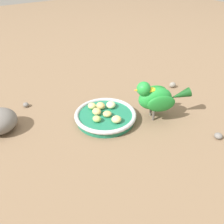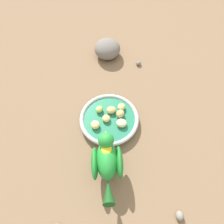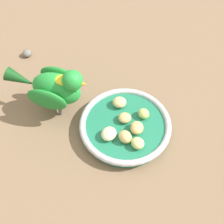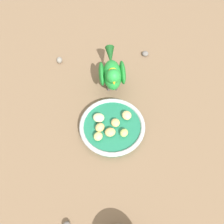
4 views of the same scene
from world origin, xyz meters
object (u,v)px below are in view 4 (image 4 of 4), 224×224
at_px(apple_piece_4, 127,116).
at_px(pebble_1, 145,54).
at_px(feeding_bowl, 112,127).
at_px(apple_piece_2, 115,123).
at_px(apple_piece_5, 124,133).
at_px(apple_piece_6, 100,128).
at_px(apple_piece_0, 110,132).
at_px(pebble_2, 59,60).
at_px(apple_piece_1, 99,118).
at_px(apple_piece_3, 98,136).
at_px(parrot, 112,73).

height_order(apple_piece_4, pebble_1, apple_piece_4).
xyz_separation_m(feeding_bowl, apple_piece_2, (-0.01, -0.00, 0.01)).
relative_size(apple_piece_2, apple_piece_5, 1.07).
bearing_deg(apple_piece_6, apple_piece_0, 128.61).
bearing_deg(pebble_1, apple_piece_0, 41.31).
xyz_separation_m(apple_piece_5, pebble_2, (0.05, -0.37, -0.02)).
bearing_deg(apple_piece_6, apple_piece_5, 140.06).
bearing_deg(apple_piece_1, apple_piece_2, 133.63).
xyz_separation_m(apple_piece_3, apple_piece_6, (-0.02, -0.02, 0.00)).
bearing_deg(apple_piece_1, feeding_bowl, 123.89).
distance_m(feeding_bowl, pebble_2, 0.33).
bearing_deg(apple_piece_4, pebble_2, -74.76).
bearing_deg(apple_piece_3, apple_piece_6, -129.96).
distance_m(apple_piece_3, apple_piece_4, 0.11).
distance_m(apple_piece_4, pebble_1, 0.29).
distance_m(apple_piece_3, apple_piece_6, 0.03).
xyz_separation_m(apple_piece_1, apple_piece_5, (-0.04, 0.08, -0.00)).
distance_m(apple_piece_6, pebble_2, 0.33).
xyz_separation_m(feeding_bowl, apple_piece_4, (-0.05, -0.00, 0.02)).
bearing_deg(apple_piece_1, apple_piece_6, 71.00).
height_order(apple_piece_3, pebble_1, apple_piece_3).
height_order(apple_piece_1, apple_piece_2, apple_piece_1).
bearing_deg(apple_piece_3, apple_piece_1, -117.78).
relative_size(apple_piece_1, pebble_2, 1.38).
xyz_separation_m(parrot, pebble_1, (-0.18, -0.08, -0.07)).
distance_m(apple_piece_5, apple_piece_6, 0.07).
xyz_separation_m(apple_piece_1, pebble_1, (-0.28, -0.18, -0.02)).
height_order(parrot, pebble_2, parrot).
height_order(apple_piece_0, apple_piece_6, apple_piece_6).
distance_m(apple_piece_0, apple_piece_5, 0.04).
bearing_deg(parrot, apple_piece_2, -1.20).
bearing_deg(apple_piece_6, parrot, -129.26).
relative_size(apple_piece_2, apple_piece_6, 0.95).
bearing_deg(apple_piece_5, apple_piece_0, -30.94).
bearing_deg(feeding_bowl, apple_piece_2, -179.96).
distance_m(apple_piece_2, apple_piece_4, 0.04).
height_order(apple_piece_5, parrot, parrot).
height_order(apple_piece_4, parrot, parrot).
bearing_deg(apple_piece_6, apple_piece_1, -109.00).
height_order(apple_piece_0, parrot, parrot).
bearing_deg(pebble_2, feeding_bowl, 96.53).
bearing_deg(apple_piece_5, apple_piece_1, -62.27).
bearing_deg(apple_piece_3, pebble_2, -92.51).
bearing_deg(apple_piece_2, pebble_2, -81.70).
relative_size(apple_piece_1, apple_piece_4, 1.14).
bearing_deg(apple_piece_1, apple_piece_3, 62.22).
distance_m(apple_piece_2, apple_piece_3, 0.07).
xyz_separation_m(apple_piece_6, pebble_1, (-0.29, -0.21, -0.02)).
relative_size(apple_piece_1, apple_piece_6, 1.17).
bearing_deg(apple_piece_0, pebble_1, -138.69).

